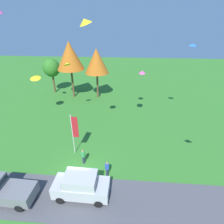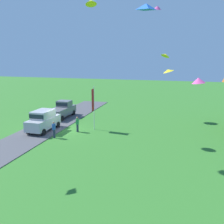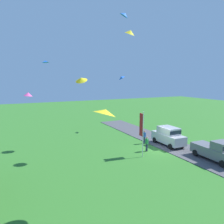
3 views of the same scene
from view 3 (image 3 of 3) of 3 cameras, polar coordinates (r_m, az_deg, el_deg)
The scene contains 14 objects.
ground_plane at distance 26.95m, azimuth 12.13°, elevation -9.45°, with size 120.00×120.00×0.00m, color #337528.
pavement_strip at distance 28.39m, azimuth 15.88°, elevation -8.59°, with size 36.00×4.40×0.06m, color #4C4C51.
car_pickup_far_end at distance 24.76m, azimuth 25.68°, elevation -9.08°, with size 5.06×2.18×2.14m.
car_suv_mid_row at distance 28.36m, azimuth 14.51°, elevation -5.90°, with size 4.63×2.11×2.28m.
person_on_lawn at distance 28.57m, azimuth 8.46°, elevation -6.48°, with size 0.36×0.24×1.71m.
person_watching_sky at distance 25.70m, azimuth 9.07°, elevation -8.21°, with size 0.36×0.24×1.71m.
flag_banner at distance 23.44m, azimuth 7.80°, elevation -4.17°, with size 0.71×0.08×4.92m.
kite_delta_mid_center at distance 24.53m, azimuth 4.76°, elevation 20.07°, with size 1.08×1.08×0.41m, color yellow.
kite_delta_trailing_tail at distance 13.09m, azimuth -1.81°, elevation 0.06°, with size 1.40×1.40×0.31m, color yellow.
kite_diamond_high_left at distance 32.35m, azimuth -16.95°, elevation 12.52°, with size 0.78×0.88×0.30m, color blue.
kite_delta_high_right at distance 29.74m, azimuth 3.32°, elevation 24.12°, with size 1.11×1.11×0.38m, color blue.
kite_diamond_low_drifter at distance 35.50m, azimuth 2.36°, elevation 9.01°, with size 0.74×0.78×0.35m, color blue.
kite_delta_near_flag at distance 26.62m, azimuth -21.07°, elevation 4.36°, with size 0.97×0.97×0.40m, color #EA4C9E.
kite_delta_topmost at distance 17.35m, azimuth -8.06°, elevation 8.47°, with size 0.94×0.94×0.26m, color yellow.
Camera 3 is at (-20.04, 16.01, 8.28)m, focal length 35.00 mm.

